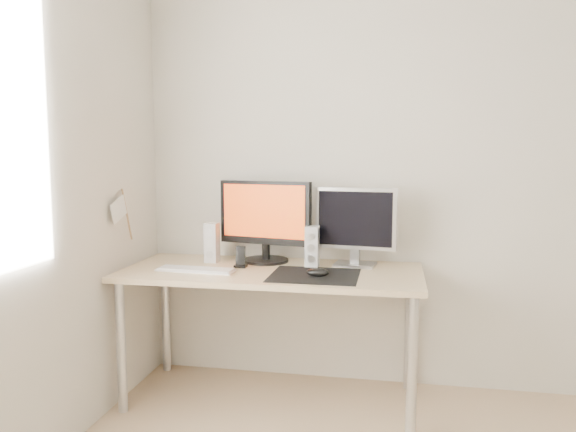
{
  "coord_description": "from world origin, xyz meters",
  "views": [
    {
      "loc": [
        -0.29,
        -1.52,
        1.36
      ],
      "look_at": [
        -0.86,
        1.49,
        1.01
      ],
      "focal_mm": 35.0,
      "sensor_mm": 36.0,
      "label": 1
    }
  ],
  "objects": [
    {
      "name": "wall_back",
      "position": [
        0.0,
        1.75,
        1.25
      ],
      "size": [
        3.5,
        0.0,
        3.5
      ],
      "primitive_type": "plane",
      "rotation": [
        1.57,
        0.0,
        0.0
      ],
      "color": "silver",
      "rests_on": "ground"
    },
    {
      "name": "keyboard",
      "position": [
        -1.32,
        1.27,
        0.74
      ],
      "size": [
        0.43,
        0.14,
        0.02
      ],
      "color": "silver",
      "rests_on": "desk"
    },
    {
      "name": "main_monitor",
      "position": [
        -1.01,
        1.58,
        0.98
      ],
      "size": [
        0.55,
        0.31,
        0.47
      ],
      "color": "black",
      "rests_on": "desk"
    },
    {
      "name": "pennant",
      "position": [
        -1.72,
        1.24,
        1.05
      ],
      "size": [
        0.01,
        0.23,
        0.29
      ],
      "color": "#A57F54",
      "rests_on": "wall_left"
    },
    {
      "name": "phone_dock",
      "position": [
        -1.11,
        1.41,
        0.77
      ],
      "size": [
        0.07,
        0.06,
        0.12
      ],
      "color": "black",
      "rests_on": "desk"
    },
    {
      "name": "desk",
      "position": [
        -0.93,
        1.38,
        0.65
      ],
      "size": [
        1.6,
        0.7,
        0.73
      ],
      "color": "#D1B587",
      "rests_on": "ground"
    },
    {
      "name": "speaker_left",
      "position": [
        -1.31,
        1.52,
        0.84
      ],
      "size": [
        0.07,
        0.09,
        0.23
      ],
      "color": "silver",
      "rests_on": "desk"
    },
    {
      "name": "second_monitor",
      "position": [
        -0.5,
        1.57,
        0.97
      ],
      "size": [
        0.45,
        0.19,
        0.43
      ],
      "color": "#ADADAF",
      "rests_on": "desk"
    },
    {
      "name": "speaker_right",
      "position": [
        -0.73,
        1.5,
        0.84
      ],
      "size": [
        0.07,
        0.09,
        0.23
      ],
      "color": "silver",
      "rests_on": "desk"
    },
    {
      "name": "mousepad",
      "position": [
        -0.68,
        1.28,
        0.73
      ],
      "size": [
        0.45,
        0.4,
        0.0
      ],
      "primitive_type": "cube",
      "color": "black",
      "rests_on": "desk"
    },
    {
      "name": "mouse",
      "position": [
        -0.66,
        1.25,
        0.75
      ],
      "size": [
        0.11,
        0.07,
        0.04
      ],
      "primitive_type": "ellipsoid",
      "color": "black",
      "rests_on": "mousepad"
    }
  ]
}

